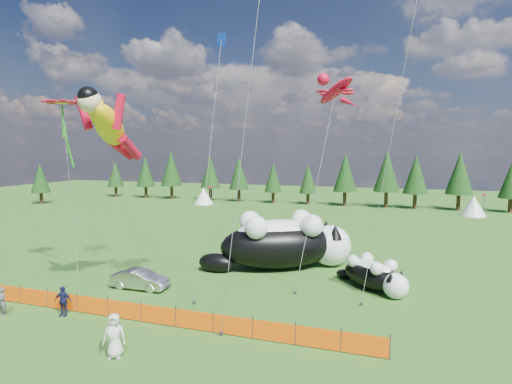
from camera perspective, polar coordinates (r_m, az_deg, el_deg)
ground at (r=24.02m, az=-9.86°, el=-15.37°), size 160.00×160.00×0.00m
safety_fence at (r=21.43m, az=-13.80°, el=-16.68°), size 22.06×0.06×1.10m
tree_line at (r=65.78m, az=8.73°, el=1.64°), size 90.00×4.00×8.00m
festival_tents at (r=60.19m, az=18.30°, el=-1.44°), size 50.00×3.20×2.80m
cat_large at (r=29.88m, az=4.20°, el=-7.10°), size 10.63×7.76×4.18m
cat_small at (r=26.55m, az=16.47°, el=-11.24°), size 4.62×4.37×2.05m
car at (r=26.80m, az=-16.23°, el=-11.89°), size 3.72×1.38×1.21m
spectator_a at (r=25.54m, az=-32.52°, el=-13.07°), size 0.62×0.47×1.54m
spectator_c at (r=24.03m, az=-25.87°, el=-13.84°), size 1.01×0.64×1.60m
spectator_e at (r=18.75m, az=-19.57°, el=-18.76°), size 1.08×0.89×1.89m
superhero_kite at (r=23.94m, az=-20.22°, el=8.77°), size 5.93×6.49×12.43m
gecko_kite at (r=31.69m, az=11.32°, el=13.97°), size 6.01×11.21×15.38m
flower_kite at (r=29.13m, az=-25.95°, el=11.14°), size 5.25×4.75×12.69m
diamond_kite_a at (r=27.72m, az=-5.11°, el=19.63°), size 1.03×5.71×17.03m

